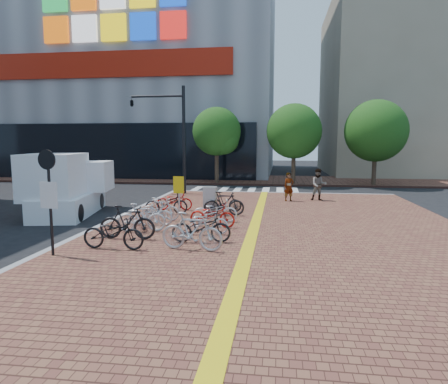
# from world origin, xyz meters

# --- Properties ---
(ground) EXTENTS (120.00, 120.00, 0.00)m
(ground) POSITION_xyz_m (0.00, 0.00, 0.00)
(ground) COLOR black
(ground) RESTS_ON ground
(sidewalk) EXTENTS (14.00, 34.00, 0.15)m
(sidewalk) POSITION_xyz_m (3.00, -5.00, 0.07)
(sidewalk) COLOR brown
(sidewalk) RESTS_ON ground
(tactile_strip) EXTENTS (0.40, 34.00, 0.01)m
(tactile_strip) POSITION_xyz_m (2.00, -5.00, 0.16)
(tactile_strip) COLOR yellow
(tactile_strip) RESTS_ON sidewalk
(kerb_north) EXTENTS (14.00, 0.25, 0.15)m
(kerb_north) POSITION_xyz_m (3.00, 12.00, 0.08)
(kerb_north) COLOR gray
(kerb_north) RESTS_ON ground
(far_sidewalk) EXTENTS (70.00, 8.00, 0.15)m
(far_sidewalk) POSITION_xyz_m (0.00, 21.00, 0.07)
(far_sidewalk) COLOR brown
(far_sidewalk) RESTS_ON ground
(department_store) EXTENTS (36.00, 24.27, 28.00)m
(department_store) POSITION_xyz_m (-15.99, 31.95, 13.98)
(department_store) COLOR gray
(department_store) RESTS_ON ground
(building_beige) EXTENTS (20.00, 18.00, 18.00)m
(building_beige) POSITION_xyz_m (18.00, 32.00, 9.00)
(building_beige) COLOR gray
(building_beige) RESTS_ON ground
(crosswalk) EXTENTS (7.50, 4.00, 0.01)m
(crosswalk) POSITION_xyz_m (0.50, 14.00, 0.01)
(crosswalk) COLOR silver
(crosswalk) RESTS_ON ground
(street_trees) EXTENTS (16.20, 4.60, 6.35)m
(street_trees) POSITION_xyz_m (5.04, 17.45, 4.10)
(street_trees) COLOR #38281E
(street_trees) RESTS_ON far_sidewalk
(bike_0) EXTENTS (1.95, 0.72, 1.01)m
(bike_0) POSITION_xyz_m (-2.04, -2.51, 0.66)
(bike_0) COLOR black
(bike_0) RESTS_ON sidewalk
(bike_1) EXTENTS (1.92, 0.61, 1.15)m
(bike_1) POSITION_xyz_m (-2.09, -1.25, 0.72)
(bike_1) COLOR black
(bike_1) RESTS_ON sidewalk
(bike_2) EXTENTS (1.81, 0.84, 1.05)m
(bike_2) POSITION_xyz_m (-1.99, -0.14, 0.67)
(bike_2) COLOR silver
(bike_2) RESTS_ON sidewalk
(bike_3) EXTENTS (1.79, 0.70, 0.92)m
(bike_3) POSITION_xyz_m (-2.04, 1.03, 0.61)
(bike_3) COLOR silver
(bike_3) RESTS_ON sidewalk
(bike_4) EXTENTS (1.60, 0.46, 0.96)m
(bike_4) POSITION_xyz_m (-1.93, 1.96, 0.63)
(bike_4) COLOR silver
(bike_4) RESTS_ON sidewalk
(bike_5) EXTENTS (1.98, 1.00, 0.99)m
(bike_5) POSITION_xyz_m (-2.08, 3.40, 0.65)
(bike_5) COLOR black
(bike_5) RESTS_ON sidewalk
(bike_6) EXTENTS (1.74, 0.71, 0.90)m
(bike_6) POSITION_xyz_m (-2.02, 4.55, 0.60)
(bike_6) COLOR red
(bike_6) RESTS_ON sidewalk
(bike_7) EXTENTS (1.98, 0.81, 1.16)m
(bike_7) POSITION_xyz_m (0.35, -2.33, 0.73)
(bike_7) COLOR #B6B6BB
(bike_7) RESTS_ON sidewalk
(bike_8) EXTENTS (1.98, 0.93, 1.00)m
(bike_8) POSITION_xyz_m (0.44, -1.35, 0.65)
(bike_8) COLOR black
(bike_8) RESTS_ON sidewalk
(bike_9) EXTENTS (1.78, 0.84, 0.90)m
(bike_9) POSITION_xyz_m (0.33, -0.26, 0.60)
(bike_9) COLOR silver
(bike_9) RESTS_ON sidewalk
(bike_10) EXTENTS (1.85, 0.85, 0.94)m
(bike_10) POSITION_xyz_m (0.40, 1.03, 0.62)
(bike_10) COLOR red
(bike_10) RESTS_ON sidewalk
(bike_11) EXTENTS (1.87, 0.96, 0.94)m
(bike_11) POSITION_xyz_m (0.37, 1.95, 0.62)
(bike_11) COLOR silver
(bike_11) RESTS_ON sidewalk
(bike_12) EXTENTS (1.84, 0.77, 1.08)m
(bike_12) POSITION_xyz_m (0.52, 3.43, 0.69)
(bike_12) COLOR black
(bike_12) RESTS_ON sidewalk
(bike_13) EXTENTS (1.56, 0.50, 0.93)m
(bike_13) POSITION_xyz_m (0.44, 4.43, 0.61)
(bike_13) COLOR black
(bike_13) RESTS_ON sidewalk
(pedestrian_a) EXTENTS (0.68, 0.57, 1.57)m
(pedestrian_a) POSITION_xyz_m (3.45, 8.27, 0.94)
(pedestrian_a) COLOR gray
(pedestrian_a) RESTS_ON sidewalk
(pedestrian_b) EXTENTS (0.86, 0.67, 1.76)m
(pedestrian_b) POSITION_xyz_m (5.09, 8.67, 1.03)
(pedestrian_b) COLOR #464D59
(pedestrian_b) RESTS_ON sidewalk
(utility_box) EXTENTS (0.57, 0.42, 1.24)m
(utility_box) POSITION_xyz_m (-0.14, 3.67, 0.77)
(utility_box) COLOR #AEADB2
(utility_box) RESTS_ON sidewalk
(yellow_sign) EXTENTS (0.47, 0.11, 1.73)m
(yellow_sign) POSITION_xyz_m (-1.47, 3.26, 1.35)
(yellow_sign) COLOR #B7B7BC
(yellow_sign) RESTS_ON sidewalk
(notice_sign) EXTENTS (0.56, 0.16, 3.03)m
(notice_sign) POSITION_xyz_m (-3.50, -3.42, 2.06)
(notice_sign) COLOR black
(notice_sign) RESTS_ON sidewalk
(traffic_light_pole) EXTENTS (3.57, 1.38, 6.65)m
(traffic_light_pole) POSITION_xyz_m (-4.53, 10.69, 4.74)
(traffic_light_pole) COLOR black
(traffic_light_pole) RESTS_ON sidewalk
(box_truck) EXTENTS (3.04, 5.27, 2.87)m
(box_truck) POSITION_xyz_m (-6.75, 3.38, 1.35)
(box_truck) COLOR white
(box_truck) RESTS_ON ground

